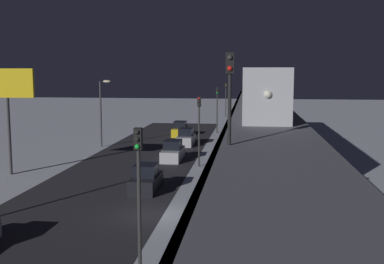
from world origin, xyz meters
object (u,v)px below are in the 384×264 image
object	(u,v)px
sedan_silver_3	(186,138)
traffic_light_mid	(199,121)
rail_signal	(230,82)
traffic_light_distant	(226,95)
commercial_billboard	(7,94)
sedan_silver_2	(173,152)
traffic_light_near	(139,180)
sedan_black	(146,180)
subway_train	(261,86)
sedan_yellow	(180,130)
traffic_light_far	(217,103)

from	to	relation	value
sedan_silver_3	traffic_light_mid	size ratio (longest dim) A/B	0.72
rail_signal	traffic_light_distant	bearing A→B (deg)	-86.96
rail_signal	commercial_billboard	distance (m)	25.54
sedan_silver_2	traffic_light_near	size ratio (longest dim) A/B	0.72
sedan_black	traffic_light_mid	size ratio (longest dim) A/B	0.64
traffic_light_near	commercial_billboard	world-z (taller)	commercial_billboard
subway_train	sedan_black	size ratio (longest dim) A/B	9.05
traffic_light_near	traffic_light_mid	distance (m)	23.59
traffic_light_mid	commercial_billboard	size ratio (longest dim) A/B	0.72
sedan_black	sedan_silver_3	xyz separation A→B (m)	(0.00, -21.82, -0.00)
sedan_yellow	sedan_black	world-z (taller)	same
sedan_yellow	commercial_billboard	bearing A→B (deg)	-113.10
sedan_yellow	commercial_billboard	world-z (taller)	commercial_billboard
sedan_silver_2	commercial_billboard	world-z (taller)	commercial_billboard
sedan_silver_3	traffic_light_near	xyz separation A→B (m)	(-2.90, 36.17, 3.40)
rail_signal	sedan_black	xyz separation A→B (m)	(6.58, -12.79, -7.44)
commercial_billboard	sedan_black	bearing A→B (deg)	162.32
sedan_black	traffic_light_mid	xyz separation A→B (m)	(-2.90, -9.25, 3.40)
rail_signal	sedan_silver_2	bearing A→B (deg)	-75.21
sedan_yellow	sedan_silver_2	distance (m)	17.31
traffic_light_mid	commercial_billboard	distance (m)	16.57
sedan_black	traffic_light_mid	distance (m)	10.27
commercial_billboard	sedan_yellow	bearing A→B (deg)	-113.10
rail_signal	traffic_light_mid	world-z (taller)	rail_signal
sedan_silver_2	traffic_light_near	world-z (taller)	traffic_light_near
traffic_light_far	traffic_light_distant	distance (m)	23.59
traffic_light_distant	commercial_billboard	size ratio (longest dim) A/B	0.72
traffic_light_mid	subway_train	bearing A→B (deg)	-148.15
traffic_light_near	traffic_light_mid	world-z (taller)	same
sedan_silver_3	rail_signal	bearing A→B (deg)	-79.24
sedan_yellow	traffic_light_distant	distance (m)	27.71
subway_train	sedan_yellow	bearing A→B (deg)	-58.33
traffic_light_distant	sedan_yellow	bearing A→B (deg)	80.16
rail_signal	traffic_light_far	bearing A→B (deg)	-85.39
traffic_light_mid	sedan_black	bearing A→B (deg)	72.59
traffic_light_far	commercial_billboard	bearing A→B (deg)	61.72
sedan_yellow	traffic_light_far	xyz separation A→B (m)	(-4.70, -3.50, 3.40)
subway_train	rail_signal	xyz separation A→B (m)	(1.88, 25.49, 0.95)
sedan_yellow	sedan_silver_2	size ratio (longest dim) A/B	0.94
sedan_silver_3	traffic_light_mid	world-z (taller)	traffic_light_mid
sedan_yellow	sedan_silver_3	bearing A→B (deg)	-76.54
traffic_light_near	traffic_light_mid	size ratio (longest dim) A/B	1.00
sedan_silver_3	traffic_light_mid	distance (m)	13.34
traffic_light_far	commercial_billboard	xyz separation A→B (m)	(15.50, 28.82, 2.63)
traffic_light_mid	sedan_silver_3	bearing A→B (deg)	-77.01
traffic_light_near	traffic_light_far	distance (m)	47.19
traffic_light_far	sedan_black	bearing A→B (deg)	84.95
subway_train	rail_signal	world-z (taller)	rail_signal
traffic_light_far	rail_signal	bearing A→B (deg)	94.61
traffic_light_mid	traffic_light_distant	distance (m)	47.19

